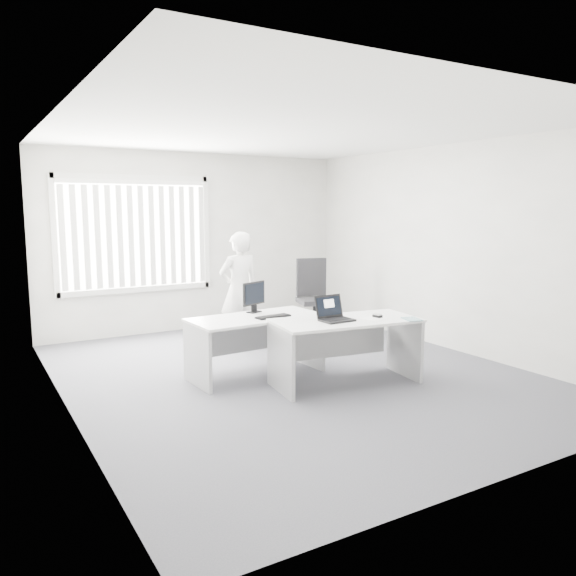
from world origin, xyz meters
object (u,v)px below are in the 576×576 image
laptop (337,309)px  desk_far (256,333)px  person (239,290)px  office_chair (314,310)px  desk_near (346,337)px  monitor (254,297)px

laptop → desk_far: bearing=123.0°
person → desk_far: bearing=70.3°
office_chair → desk_far: bearing=-123.2°
desk_near → desk_far: (-0.71, 0.78, -0.02)m
person → monitor: bearing=71.5°
office_chair → laptop: office_chair is taller
office_chair → desk_near: bearing=-99.5°
desk_far → monitor: monitor is taller
laptop → office_chair: bearing=60.1°
person → office_chair: bearing=-171.5°
desk_far → monitor: (0.10, 0.25, 0.38)m
office_chair → person: (-1.42, -0.27, 0.45)m
office_chair → laptop: bearing=-101.9°
desk_far → monitor: bearing=64.2°
office_chair → monitor: bearing=-126.3°
desk_near → office_chair: (1.13, 2.37, -0.17)m
desk_near → person: 2.14m
desk_near → person: bearing=105.4°
person → laptop: person is taller
desk_far → office_chair: bearing=37.4°
desk_near → person: person is taller
office_chair → person: person is taller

